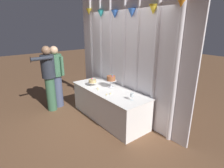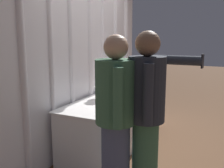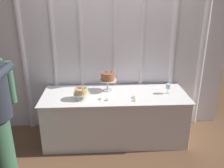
{
  "view_description": "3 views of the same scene",
  "coord_description": "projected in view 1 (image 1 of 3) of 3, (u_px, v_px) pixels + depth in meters",
  "views": [
    {
      "loc": [
        3.15,
        -2.26,
        2.18
      ],
      "look_at": [
        -0.01,
        0.21,
        0.85
      ],
      "focal_mm": 28.8,
      "sensor_mm": 36.0,
      "label": 1
    },
    {
      "loc": [
        -3.45,
        -1.52,
        1.65
      ],
      "look_at": [
        0.08,
        0.18,
        0.93
      ],
      "focal_mm": 41.66,
      "sensor_mm": 36.0,
      "label": 2
    },
    {
      "loc": [
        -0.2,
        -3.06,
        2.11
      ],
      "look_at": [
        -0.04,
        0.13,
        0.89
      ],
      "focal_mm": 37.81,
      "sensor_mm": 36.0,
      "label": 3
    }
  ],
  "objects": [
    {
      "name": "cake_table",
      "position": [
        109.0,
        104.0,
        4.31
      ],
      "size": [
        2.12,
        0.8,
        0.74
      ],
      "color": "white",
      "rests_on": "ground_plane"
    },
    {
      "name": "tealight_far_left",
      "position": [
        97.0,
        88.0,
        4.24
      ],
      "size": [
        0.04,
        0.04,
        0.03
      ],
      "color": "beige",
      "rests_on": "cake_table"
    },
    {
      "name": "tealight_near_right",
      "position": [
        107.0,
        95.0,
        3.85
      ],
      "size": [
        0.05,
        0.05,
        0.03
      ],
      "color": "beige",
      "rests_on": "cake_table"
    },
    {
      "name": "ground_plane",
      "position": [
        106.0,
        119.0,
        4.36
      ],
      "size": [
        24.0,
        24.0,
        0.0
      ],
      "primitive_type": "plane",
      "color": "brown"
    },
    {
      "name": "wine_glass",
      "position": [
        132.0,
        95.0,
        3.57
      ],
      "size": [
        0.07,
        0.07,
        0.15
      ],
      "color": "silver",
      "rests_on": "cake_table"
    },
    {
      "name": "tealight_far_right",
      "position": [
        110.0,
        94.0,
        3.9
      ],
      "size": [
        0.05,
        0.05,
        0.04
      ],
      "color": "beige",
      "rests_on": "cake_table"
    },
    {
      "name": "guest_man_dark_suit",
      "position": [
        56.0,
        75.0,
        4.81
      ],
      "size": [
        0.49,
        0.49,
        1.67
      ],
      "color": "#4C5675",
      "rests_on": "ground_plane"
    },
    {
      "name": "draped_curtain",
      "position": [
        124.0,
        56.0,
        4.2
      ],
      "size": [
        3.61,
        0.17,
        2.86
      ],
      "color": "white",
      "rests_on": "ground_plane"
    },
    {
      "name": "cake_display_nearright",
      "position": [
        111.0,
        79.0,
        4.28
      ],
      "size": [
        0.27,
        0.27,
        0.32
      ],
      "color": "silver",
      "rests_on": "cake_table"
    },
    {
      "name": "guest_man_pink_jacket",
      "position": [
        49.0,
        76.0,
        4.56
      ],
      "size": [
        0.47,
        0.66,
        1.7
      ],
      "color": "#3D6B4C",
      "rests_on": "ground_plane"
    },
    {
      "name": "tealight_near_left",
      "position": [
        98.0,
        90.0,
        4.15
      ],
      "size": [
        0.05,
        0.05,
        0.04
      ],
      "color": "beige",
      "rests_on": "cake_table"
    },
    {
      "name": "cake_display_nearleft",
      "position": [
        92.0,
        82.0,
        4.42
      ],
      "size": [
        0.22,
        0.22,
        0.2
      ],
      "color": "silver",
      "rests_on": "cake_table"
    }
  ]
}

